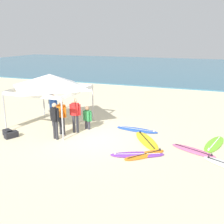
% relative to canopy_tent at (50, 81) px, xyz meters
% --- Properties ---
extents(ground_plane, '(80.00, 80.00, 0.00)m').
position_rel_canopy_tent_xyz_m(ground_plane, '(2.54, -0.94, -2.39)').
color(ground_plane, beige).
extents(sea, '(80.00, 36.00, 0.10)m').
position_rel_canopy_tent_xyz_m(sea, '(2.54, 31.08, -2.34)').
color(sea, '#386B84').
rests_on(sea, ground).
extents(canopy_tent, '(3.36, 3.36, 2.75)m').
position_rel_canopy_tent_xyz_m(canopy_tent, '(0.00, 0.00, 0.00)').
color(canopy_tent, '#B7B7BC').
rests_on(canopy_tent, ground).
extents(surfboard_lime, '(1.10, 2.31, 0.19)m').
position_rel_canopy_tent_xyz_m(surfboard_lime, '(8.07, 0.28, -2.35)').
color(surfboard_lime, '#7AD12D').
rests_on(surfboard_lime, ground).
extents(surfboard_purple, '(2.22, 1.37, 0.19)m').
position_rel_canopy_tent_xyz_m(surfboard_purple, '(5.22, -1.99, -2.35)').
color(surfboard_purple, purple).
rests_on(surfboard_purple, ground).
extents(surfboard_pink, '(2.01, 1.29, 0.19)m').
position_rel_canopy_tent_xyz_m(surfboard_pink, '(7.27, -0.77, -2.35)').
color(surfboard_pink, pink).
rests_on(surfboard_pink, ground).
extents(surfboard_yellow, '(1.87, 2.40, 0.19)m').
position_rel_canopy_tent_xyz_m(surfboard_yellow, '(5.20, -0.37, -2.35)').
color(surfboard_yellow, yellow).
rests_on(surfboard_yellow, ground).
extents(surfboard_blue, '(2.22, 0.75, 0.19)m').
position_rel_canopy_tent_xyz_m(surfboard_blue, '(4.39, 0.89, -2.35)').
color(surfboard_blue, blue).
rests_on(surfboard_blue, ground).
extents(surfboard_orange, '(1.60, 1.80, 0.19)m').
position_rel_canopy_tent_xyz_m(surfboard_orange, '(5.51, -1.90, -2.35)').
color(surfboard_orange, orange).
rests_on(surfboard_orange, ground).
extents(person_orange, '(0.55, 0.26, 1.71)m').
position_rel_canopy_tent_xyz_m(person_orange, '(1.18, -0.97, -1.40)').
color(person_orange, '#2D2D33').
rests_on(person_orange, ground).
extents(person_black, '(0.52, 0.33, 1.71)m').
position_rel_canopy_tent_xyz_m(person_black, '(1.22, -1.59, -1.40)').
color(person_black, '#2D2D33').
rests_on(person_black, ground).
extents(person_blue, '(0.54, 0.29, 1.71)m').
position_rel_canopy_tent_xyz_m(person_blue, '(0.13, -0.02, -1.40)').
color(person_blue, '#2D2D33').
rests_on(person_blue, ground).
extents(person_grey, '(0.44, 0.40, 1.71)m').
position_rel_canopy_tent_xyz_m(person_grey, '(-0.77, 1.10, -1.40)').
color(person_grey, '#2D2D33').
rests_on(person_grey, ground).
extents(person_red, '(0.54, 0.30, 1.71)m').
position_rel_canopy_tent_xyz_m(person_red, '(1.65, -0.46, -1.40)').
color(person_red, '#383842').
rests_on(person_red, ground).
extents(person_green, '(0.54, 0.29, 1.20)m').
position_rel_canopy_tent_xyz_m(person_green, '(1.97, 0.20, -1.73)').
color(person_green, '#383842').
rests_on(person_green, ground).
extents(gear_bag_near_tent, '(0.68, 0.54, 0.28)m').
position_rel_canopy_tent_xyz_m(gear_bag_near_tent, '(-1.12, -2.05, -2.25)').
color(gear_bag_near_tent, '#232328').
rests_on(gear_bag_near_tent, ground).
extents(gear_bag_by_pole, '(0.55, 0.68, 0.28)m').
position_rel_canopy_tent_xyz_m(gear_bag_by_pole, '(-0.83, -2.19, -2.25)').
color(gear_bag_by_pole, '#232328').
rests_on(gear_bag_by_pole, ground).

